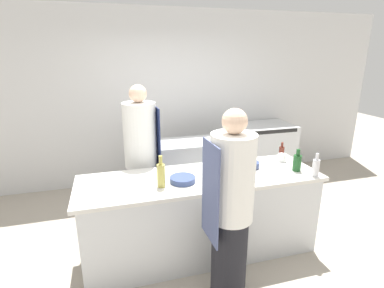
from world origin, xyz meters
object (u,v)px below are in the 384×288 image
Objects in this scene: bottle_vinegar at (229,161)px; bottle_cooking_oil at (297,162)px; oven_range at (263,151)px; chef_at_stove at (142,160)px; chef_at_prep_near at (230,211)px; cup at (282,158)px; bowl_mixing_large at (183,179)px; bowl_prep_small at (249,164)px; bottle_olive_oil at (282,152)px; bottle_sauce at (161,175)px; bottle_wine at (316,167)px.

bottle_cooking_oil reaches higher than bottle_vinegar.
oven_range is 0.53× the size of chef_at_stove.
chef_at_prep_near is 18.45× the size of cup.
bottle_vinegar is at bearing 21.55° from bowl_mixing_large.
bottle_cooking_oil reaches higher than bowl_prep_small.
bowl_prep_small is at bearing -37.12° from chef_at_prep_near.
bottle_olive_oil is 0.83× the size of bottle_cooking_oil.
chef_at_prep_near is 9.22× the size of bottle_vinegar.
chef_at_stove is at bearing 96.77° from bottle_sauce.
bottle_olive_oil is 1.09× the size of bottle_vinegar.
cup is at bearing -116.85° from bottle_olive_oil.
chef_at_prep_near reaches higher than bowl_mixing_large.
chef_at_stove reaches higher than bowl_mixing_large.
bottle_olive_oil is 0.73m from bottle_vinegar.
chef_at_stove reaches higher than oven_range.
chef_at_prep_near reaches higher than bowl_prep_small.
bottle_vinegar is 0.73m from bottle_cooking_oil.
bowl_mixing_large is (0.32, -0.75, 0.03)m from chef_at_stove.
chef_at_stove is at bearing 20.88° from chef_at_prep_near.
bottle_sauce is at bearing -168.70° from cup.
bowl_prep_small reaches higher than bowl_mixing_large.
bottle_cooking_oil is (1.59, -0.80, 0.10)m from chef_at_stove.
oven_range is at bearing 67.53° from cup.
bottle_vinegar reaches higher than oven_range.
bottle_sauce is at bearing 173.32° from bottle_wine.
bowl_prep_small is at bearing 142.87° from bottle_wine.
bottle_olive_oil is 0.80× the size of bowl_mixing_large.
bowl_mixing_large is at bearing -136.71° from oven_range.
chef_at_prep_near is 6.93× the size of bottle_wine.
bottle_wine reaches higher than bowl_prep_small.
bottle_olive_oil is 0.58m from bottle_wine.
bottle_olive_oil is 0.82× the size of bottle_wine.
chef_at_stove is 7.30× the size of bottle_cooking_oil.
bottle_vinegar reaches higher than bowl_mixing_large.
bottle_wine reaches higher than bottle_olive_oil.
chef_at_stove is 0.81m from bottle_sauce.
cup reaches higher than oven_range.
bowl_mixing_large is at bearing 19.96° from chef_at_stove.
chef_at_prep_near reaches higher than bottle_wine.
oven_range is at bearing 40.91° from bottle_sauce.
bowl_mixing_large is at bearing 170.27° from bottle_wine.
cup is at bearing 88.53° from bottle_cooking_oil.
bottle_cooking_oil is at bearing -97.78° from bottle_olive_oil.
bottle_olive_oil is at bearing 14.49° from bowl_mixing_large.
bottle_olive_oil is (1.06, 0.95, 0.11)m from chef_at_prep_near.
chef_at_prep_near is 0.97× the size of chef_at_stove.
chef_at_prep_near is 1.16m from bottle_cooking_oil.
bottle_vinegar is 0.90m from bottle_wine.
bottle_cooking_oil is (1.01, 0.56, 0.12)m from chef_at_prep_near.
bottle_vinegar is 0.64m from bowl_mixing_large.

